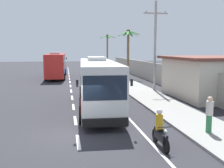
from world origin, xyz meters
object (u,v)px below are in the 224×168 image
(pedestrian_near_kerb, at_px, (209,114))
(palm_second, at_px, (128,45))
(coach_bus_far_lane, at_px, (56,64))
(palm_nearest, at_px, (107,45))
(utility_pole_mid, at_px, (155,45))
(coach_bus_foreground, at_px, (98,81))
(motorcycle_beside_bus, at_px, (160,132))

(pedestrian_near_kerb, xyz_separation_m, palm_second, (2.12, 25.88, 3.80))
(coach_bus_far_lane, relative_size, palm_nearest, 1.60)
(utility_pole_mid, distance_m, palm_nearest, 27.75)
(coach_bus_foreground, height_order, palm_second, palm_second)
(pedestrian_near_kerb, bearing_deg, palm_second, 26.82)
(palm_nearest, relative_size, palm_second, 1.02)
(coach_bus_far_lane, height_order, motorcycle_beside_bus, coach_bus_far_lane)
(utility_pole_mid, bearing_deg, palm_nearest, 90.76)
(utility_pole_mid, bearing_deg, motorcycle_beside_bus, -108.35)
(motorcycle_beside_bus, height_order, utility_pole_mid, utility_pole_mid)
(utility_pole_mid, bearing_deg, coach_bus_far_lane, 125.06)
(motorcycle_beside_bus, bearing_deg, coach_bus_far_lane, 100.56)
(coach_bus_far_lane, xyz_separation_m, pedestrian_near_kerb, (8.37, -28.03, -0.90))
(palm_nearest, xyz_separation_m, palm_second, (0.63, -15.32, -0.15))
(motorcycle_beside_bus, distance_m, palm_second, 27.72)
(utility_pole_mid, height_order, palm_nearest, utility_pole_mid)
(coach_bus_foreground, distance_m, palm_second, 20.04)
(coach_bus_foreground, xyz_separation_m, utility_pole_mid, (6.54, 6.18, 2.77))
(motorcycle_beside_bus, xyz_separation_m, pedestrian_near_kerb, (2.95, 1.05, 0.42))
(coach_bus_foreground, bearing_deg, utility_pole_mid, 43.39)
(pedestrian_near_kerb, distance_m, palm_second, 26.24)
(palm_nearest, bearing_deg, coach_bus_far_lane, -126.84)
(coach_bus_foreground, relative_size, palm_nearest, 1.72)
(utility_pole_mid, bearing_deg, palm_second, 88.79)
(coach_bus_foreground, relative_size, coach_bus_far_lane, 1.07)
(coach_bus_foreground, distance_m, palm_nearest, 34.63)
(motorcycle_beside_bus, bearing_deg, utility_pole_mid, 71.65)
(coach_bus_far_lane, xyz_separation_m, palm_second, (10.49, -2.16, 2.90))
(coach_bus_far_lane, distance_m, palm_nearest, 16.73)
(coach_bus_far_lane, xyz_separation_m, motorcycle_beside_bus, (5.42, -29.08, -1.32))
(motorcycle_beside_bus, height_order, pedestrian_near_kerb, pedestrian_near_kerb)
(pedestrian_near_kerb, bearing_deg, coach_bus_foreground, 64.29)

